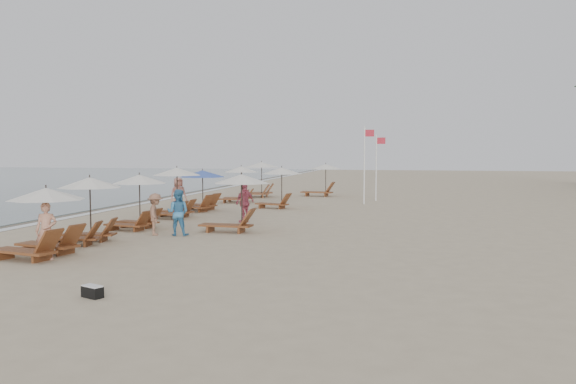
% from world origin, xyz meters
% --- Properties ---
extents(ground, '(160.00, 160.00, 0.00)m').
position_xyz_m(ground, '(0.00, 0.00, 0.00)').
color(ground, tan).
rests_on(ground, ground).
extents(wet_sand_band, '(3.20, 140.00, 0.01)m').
position_xyz_m(wet_sand_band, '(-12.50, 10.00, 0.00)').
color(wet_sand_band, '#6B5E4C').
rests_on(wet_sand_band, ground).
extents(foam_line, '(0.50, 140.00, 0.02)m').
position_xyz_m(foam_line, '(-11.20, 10.00, 0.01)').
color(foam_line, white).
rests_on(foam_line, ground).
extents(lounger_station_0, '(2.65, 2.27, 2.06)m').
position_xyz_m(lounger_station_0, '(-6.06, -2.41, 1.00)').
color(lounger_station_0, brown).
rests_on(lounger_station_0, ground).
extents(lounger_station_1, '(2.43, 2.14, 2.24)m').
position_xyz_m(lounger_station_1, '(-6.19, 0.25, 1.16)').
color(lounger_station_1, brown).
rests_on(lounger_station_1, ground).
extents(lounger_station_2, '(2.43, 2.20, 2.19)m').
position_xyz_m(lounger_station_2, '(-6.20, 3.89, 1.18)').
color(lounger_station_2, brown).
rests_on(lounger_station_2, ground).
extents(lounger_station_3, '(2.53, 2.30, 2.35)m').
position_xyz_m(lounger_station_3, '(-6.36, 7.95, 1.24)').
color(lounger_station_3, brown).
rests_on(lounger_station_3, ground).
extents(lounger_station_4, '(2.70, 2.43, 2.13)m').
position_xyz_m(lounger_station_4, '(-6.38, 11.29, 1.12)').
color(lounger_station_4, brown).
rests_on(lounger_station_4, ground).
extents(lounger_station_5, '(2.41, 2.13, 2.20)m').
position_xyz_m(lounger_station_5, '(-5.88, 16.56, 1.14)').
color(lounger_station_5, brown).
rests_on(lounger_station_5, ground).
extents(lounger_station_6, '(2.73, 2.46, 2.39)m').
position_xyz_m(lounger_station_6, '(-5.75, 20.70, 1.21)').
color(lounger_station_6, brown).
rests_on(lounger_station_6, ground).
extents(inland_station_0, '(2.75, 2.24, 2.22)m').
position_xyz_m(inland_station_0, '(-2.13, 4.08, 1.33)').
color(inland_station_0, brown).
rests_on(inland_station_0, ground).
extents(inland_station_1, '(2.62, 2.24, 2.22)m').
position_xyz_m(inland_station_1, '(-2.68, 13.58, 1.44)').
color(inland_station_1, brown).
rests_on(inland_station_1, ground).
extents(inland_station_2, '(2.88, 2.24, 2.22)m').
position_xyz_m(inland_station_2, '(-1.74, 22.53, 1.28)').
color(inland_station_2, brown).
rests_on(inland_station_2, ground).
extents(beachgoer_near, '(0.70, 0.57, 1.66)m').
position_xyz_m(beachgoer_near, '(-5.65, -2.67, 0.83)').
color(beachgoer_near, tan).
rests_on(beachgoer_near, ground).
extents(beachgoer_mid_a, '(0.88, 0.71, 1.72)m').
position_xyz_m(beachgoer_mid_a, '(-3.87, 2.65, 0.86)').
color(beachgoer_mid_a, teal).
rests_on(beachgoer_mid_a, ground).
extents(beachgoer_mid_b, '(0.94, 1.16, 1.56)m').
position_xyz_m(beachgoer_mid_b, '(-4.73, 2.58, 0.78)').
color(beachgoer_mid_b, '#875B45').
rests_on(beachgoer_mid_b, ground).
extents(beachgoer_far_a, '(0.87, 1.11, 1.76)m').
position_xyz_m(beachgoer_far_a, '(-2.60, 7.03, 0.88)').
color(beachgoer_far_a, '#B7495D').
rests_on(beachgoer_far_a, ground).
extents(beachgoer_far_b, '(1.02, 1.03, 1.79)m').
position_xyz_m(beachgoer_far_b, '(-7.11, 10.33, 0.90)').
color(beachgoer_far_b, tan).
rests_on(beachgoer_far_b, ground).
extents(duffel_bag, '(0.53, 0.40, 0.27)m').
position_xyz_m(duffel_bag, '(-1.98, -6.37, 0.13)').
color(duffel_bag, black).
rests_on(duffel_bag, ground).
extents(flag_pole_near, '(0.60, 0.08, 4.57)m').
position_xyz_m(flag_pole_near, '(1.73, 17.05, 2.53)').
color(flag_pole_near, silver).
rests_on(flag_pole_near, ground).
extents(flag_pole_far, '(0.60, 0.08, 4.16)m').
position_xyz_m(flag_pole_far, '(2.25, 19.61, 2.32)').
color(flag_pole_far, silver).
rests_on(flag_pole_far, ground).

